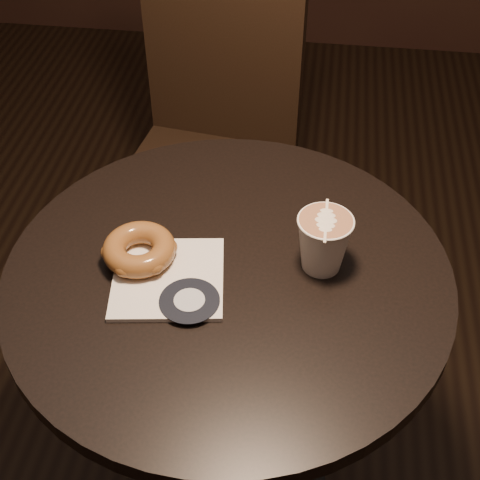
# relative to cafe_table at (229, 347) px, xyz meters

# --- Properties ---
(cafe_table) EXTENTS (0.70, 0.70, 0.75)m
(cafe_table) POSITION_rel_cafe_table_xyz_m (0.00, 0.00, 0.00)
(cafe_table) COLOR black
(cafe_table) RESTS_ON ground
(chair) EXTENTS (0.45, 0.45, 1.00)m
(chair) POSITION_rel_cafe_table_xyz_m (-0.14, 0.69, 0.01)
(chair) COLOR black
(chair) RESTS_ON ground
(pastry_bag) EXTENTS (0.19, 0.19, 0.01)m
(pastry_bag) POSITION_rel_cafe_table_xyz_m (-0.09, -0.04, 0.20)
(pastry_bag) COLOR white
(pastry_bag) RESTS_ON cafe_table
(doughnut) EXTENTS (0.11, 0.11, 0.04)m
(doughnut) POSITION_rel_cafe_table_xyz_m (-0.14, -0.00, 0.23)
(doughnut) COLOR brown
(doughnut) RESTS_ON pastry_bag
(latte_cup) EXTENTS (0.09, 0.09, 0.10)m
(latte_cup) POSITION_rel_cafe_table_xyz_m (0.14, 0.03, 0.25)
(latte_cup) COLOR white
(latte_cup) RESTS_ON cafe_table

